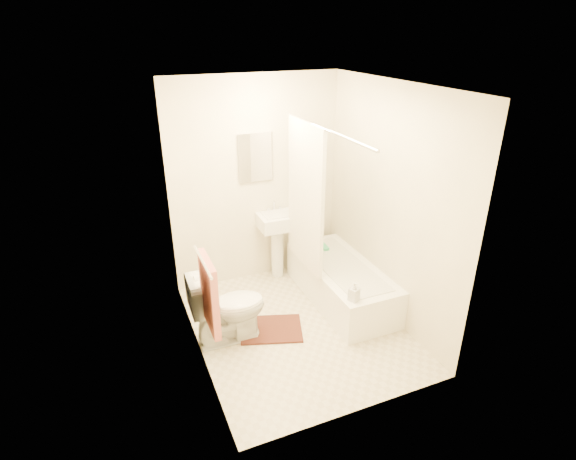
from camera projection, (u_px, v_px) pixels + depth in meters
name	position (u px, v px, depth m)	size (l,w,h in m)	color
floor	(297.00, 327.00, 4.64)	(2.40, 2.40, 0.00)	beige
ceiling	(300.00, 85.00, 3.64)	(2.40, 2.40, 0.00)	white
wall_back	(256.00, 183.00, 5.15)	(2.00, 0.02, 2.40)	beige
wall_left	(190.00, 239.00, 3.79)	(0.02, 2.40, 2.40)	beige
wall_right	(390.00, 205.00, 4.49)	(0.02, 2.40, 2.40)	beige
mirror	(256.00, 157.00, 5.01)	(0.40, 0.03, 0.55)	white
curtain_rod	(325.00, 129.00, 4.00)	(0.03, 0.03, 1.70)	silver
shower_curtain	(305.00, 197.00, 4.66)	(0.04, 0.80, 1.55)	silver
towel_bar	(203.00, 261.00, 3.64)	(0.02, 0.02, 0.60)	silver
towel	(209.00, 294.00, 3.78)	(0.06, 0.45, 0.66)	#CC7266
toilet_paper	(200.00, 281.00, 4.12)	(0.12, 0.12, 0.11)	white
toilet	(228.00, 308.00, 4.33)	(0.41, 0.73, 0.72)	white
sink	(278.00, 243.00, 5.41)	(0.46, 0.37, 0.91)	white
bathtub	(341.00, 282.00, 5.04)	(0.67, 1.53, 0.43)	white
bath_mat	(271.00, 329.00, 4.59)	(0.62, 0.46, 0.02)	#552D1C
soap_bottle	(354.00, 292.00, 4.28)	(0.09, 0.09, 0.19)	silver
scrub_brush	(323.00, 246.00, 5.34)	(0.07, 0.22, 0.04)	#3AB874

